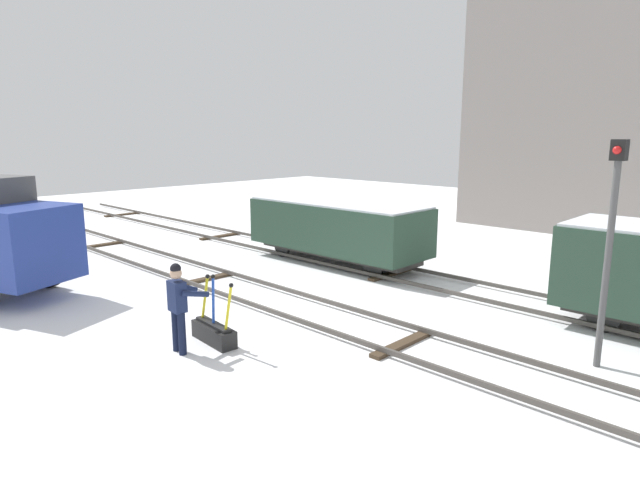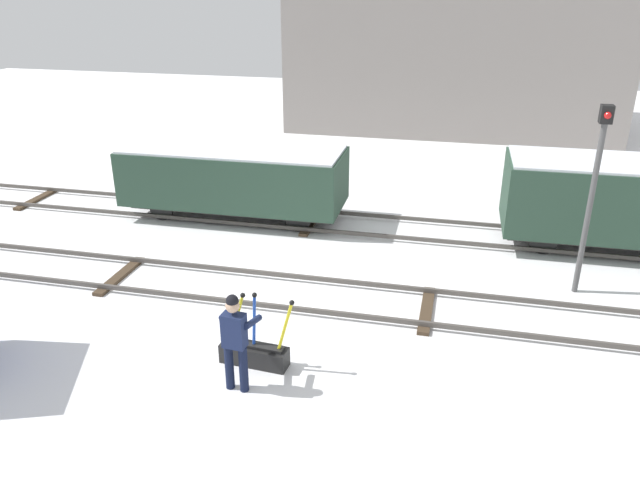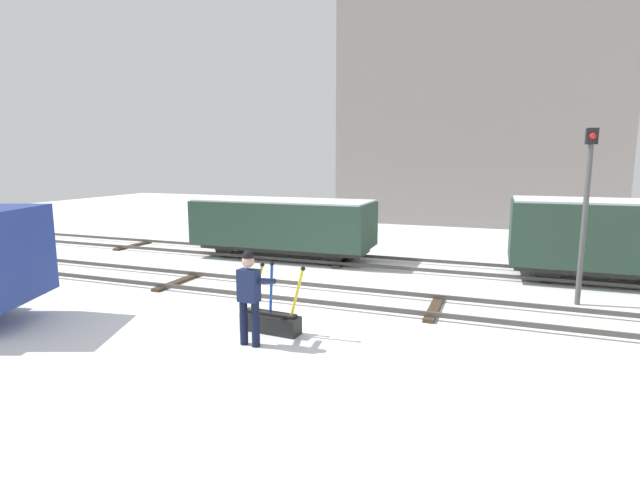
{
  "view_description": "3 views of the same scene",
  "coord_description": "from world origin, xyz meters",
  "px_view_note": "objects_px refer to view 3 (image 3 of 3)",
  "views": [
    {
      "loc": [
        9.45,
        -8.51,
        4.19
      ],
      "look_at": [
        0.09,
        1.08,
        1.55
      ],
      "focal_mm": 30.08,
      "sensor_mm": 36.0,
      "label": 1
    },
    {
      "loc": [
        3.92,
        -11.48,
        6.45
      ],
      "look_at": [
        1.12,
        0.52,
        1.18
      ],
      "focal_mm": 34.8,
      "sensor_mm": 36.0,
      "label": 2
    },
    {
      "loc": [
        4.84,
        -11.01,
        3.41
      ],
      "look_at": [
        -0.11,
        2.23,
        1.08
      ],
      "focal_mm": 27.43,
      "sensor_mm": 36.0,
      "label": 3
    }
  ],
  "objects_px": {
    "freight_car_mid_siding": "(283,224)",
    "rail_worker": "(250,292)",
    "signal_post": "(586,200)",
    "freight_car_back_track": "(625,236)",
    "switch_lever_frame": "(271,320)"
  },
  "relations": [
    {
      "from": "rail_worker",
      "to": "freight_car_mid_siding",
      "type": "distance_m",
      "value": 8.11
    },
    {
      "from": "freight_car_mid_siding",
      "to": "freight_car_back_track",
      "type": "distance_m",
      "value": 10.28
    },
    {
      "from": "rail_worker",
      "to": "switch_lever_frame",
      "type": "bearing_deg",
      "value": 91.07
    },
    {
      "from": "rail_worker",
      "to": "freight_car_mid_siding",
      "type": "relative_size",
      "value": 0.29
    },
    {
      "from": "switch_lever_frame",
      "to": "rail_worker",
      "type": "bearing_deg",
      "value": -88.93
    },
    {
      "from": "rail_worker",
      "to": "signal_post",
      "type": "bearing_deg",
      "value": 44.34
    },
    {
      "from": "switch_lever_frame",
      "to": "freight_car_back_track",
      "type": "height_order",
      "value": "freight_car_back_track"
    },
    {
      "from": "switch_lever_frame",
      "to": "signal_post",
      "type": "distance_m",
      "value": 7.7
    },
    {
      "from": "freight_car_mid_siding",
      "to": "freight_car_back_track",
      "type": "bearing_deg",
      "value": -0.48
    },
    {
      "from": "switch_lever_frame",
      "to": "freight_car_mid_siding",
      "type": "bearing_deg",
      "value": 117.61
    },
    {
      "from": "freight_car_mid_siding",
      "to": "rail_worker",
      "type": "bearing_deg",
      "value": -70.05
    },
    {
      "from": "signal_post",
      "to": "freight_car_mid_siding",
      "type": "height_order",
      "value": "signal_post"
    },
    {
      "from": "switch_lever_frame",
      "to": "freight_car_back_track",
      "type": "bearing_deg",
      "value": 47.64
    },
    {
      "from": "freight_car_back_track",
      "to": "signal_post",
      "type": "bearing_deg",
      "value": -118.88
    },
    {
      "from": "switch_lever_frame",
      "to": "freight_car_mid_siding",
      "type": "relative_size",
      "value": 0.23
    }
  ]
}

